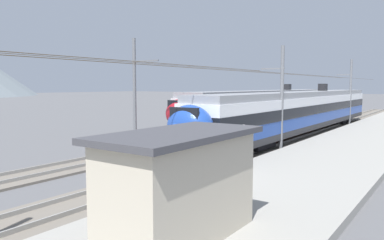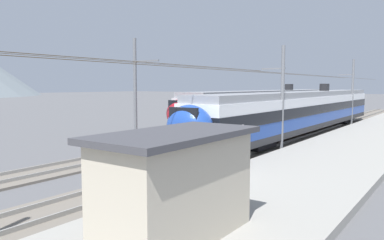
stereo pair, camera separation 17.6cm
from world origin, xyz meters
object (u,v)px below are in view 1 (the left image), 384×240
object	(u,v)px
catenary_mast_mid	(280,96)
platform_sign	(241,137)
handbag_beside_passenger	(239,200)
potted_plant_by_shelter	(220,181)
platform_shelter	(180,184)
catenary_mast_east	(350,91)
train_far_track	(269,105)
passenger_walking	(221,181)
potted_plant_platform_edge	(209,180)
catenary_mast_far_side	(136,90)
train_near_platform	(303,110)

from	to	relation	value
catenary_mast_mid	platform_sign	size ratio (longest dim) A/B	19.80
handbag_beside_passenger	potted_plant_by_shelter	xyz separation A→B (m)	(0.98, 1.35, 0.26)
platform_shelter	catenary_mast_east	bearing A→B (deg)	6.14
train_far_track	handbag_beside_passenger	bearing A→B (deg)	-158.11
train_far_track	platform_sign	xyz separation A→B (m)	(-22.24, -8.39, -0.29)
passenger_walking	potted_plant_platform_edge	world-z (taller)	passenger_walking
potted_plant_by_shelter	catenary_mast_far_side	bearing A→B (deg)	57.27
catenary_mast_far_side	potted_plant_by_shelter	world-z (taller)	catenary_mast_far_side
catenary_mast_far_side	handbag_beside_passenger	xyz separation A→B (m)	(-8.24, -12.65, -3.55)
train_far_track	potted_plant_platform_edge	bearing A→B (deg)	-160.84
train_far_track	platform_shelter	size ratio (longest dim) A/B	6.79
potted_plant_platform_edge	train_near_platform	bearing A→B (deg)	9.33
catenary_mast_mid	handbag_beside_passenger	size ratio (longest dim) A/B	102.24
catenary_mast_mid	catenary_mast_east	xyz separation A→B (m)	(19.67, -0.00, 0.09)
passenger_walking	handbag_beside_passenger	distance (m)	1.15
train_far_track	handbag_beside_passenger	distance (m)	28.81
catenary_mast_mid	passenger_walking	world-z (taller)	catenary_mast_mid
potted_plant_by_shelter	handbag_beside_passenger	bearing A→B (deg)	-126.07
passenger_walking	potted_plant_platform_edge	bearing A→B (deg)	42.56
catenary_mast_mid	passenger_walking	size ratio (longest dim) A/B	25.49
train_far_track	passenger_walking	xyz separation A→B (m)	(-27.47, -10.48, -0.94)
train_far_track	potted_plant_platform_edge	distance (m)	27.39
train_far_track	potted_plant_by_shelter	xyz separation A→B (m)	(-25.70, -9.37, -1.47)
platform_sign	passenger_walking	xyz separation A→B (m)	(-5.23, -2.09, -0.65)
train_near_platform	potted_plant_platform_edge	distance (m)	20.64
train_far_track	potted_plant_platform_edge	size ratio (longest dim) A/B	43.08
train_near_platform	passenger_walking	xyz separation A→B (m)	(-21.96, -4.84, -0.95)
train_near_platform	platform_sign	world-z (taller)	train_near_platform
train_near_platform	catenary_mast_mid	distance (m)	8.55
train_near_platform	catenary_mast_east	xyz separation A→B (m)	(11.33, -1.27, 1.53)
passenger_walking	potted_plant_by_shelter	xyz separation A→B (m)	(1.77, 1.11, -0.53)
catenary_mast_far_side	platform_sign	bearing A→B (deg)	-110.24
train_near_platform	handbag_beside_passenger	world-z (taller)	train_near_platform
catenary_mast_east	platform_sign	distance (m)	28.16
catenary_mast_mid	potted_plant_by_shelter	bearing A→B (deg)	-168.26
passenger_walking	handbag_beside_passenger	world-z (taller)	passenger_walking
catenary_mast_far_side	platform_shelter	distance (m)	17.36
catenary_mast_east	handbag_beside_passenger	bearing A→B (deg)	-173.32
train_near_platform	catenary_mast_far_side	size ratio (longest dim) A/B	0.82
catenary_mast_east	platform_shelter	distance (m)	36.14
catenary_mast_east	platform_sign	size ratio (longest dim) A/B	19.80
platform_shelter	passenger_walking	bearing A→B (deg)	6.39
catenary_mast_far_side	train_near_platform	bearing A→B (deg)	-30.34
handbag_beside_passenger	platform_sign	bearing A→B (deg)	27.66
potted_plant_by_shelter	platform_shelter	distance (m)	4.69
potted_plant_platform_edge	catenary_mast_east	bearing A→B (deg)	3.73
train_near_platform	handbag_beside_passenger	size ratio (longest dim) A/B	84.12
catenary_mast_mid	platform_sign	xyz separation A→B (m)	(-8.39, -1.48, -1.73)
catenary_mast_far_side	potted_plant_platform_edge	xyz separation A→B (m)	(-7.40, -10.90, -3.29)
train_far_track	passenger_walking	world-z (taller)	train_far_track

